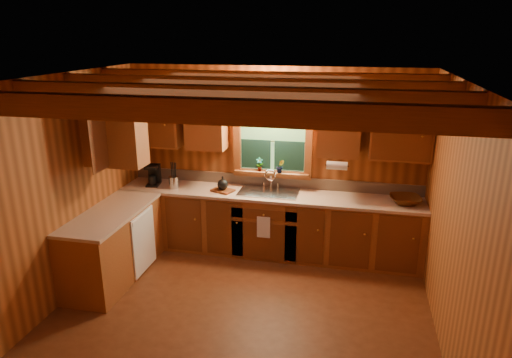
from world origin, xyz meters
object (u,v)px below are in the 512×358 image
Objects in this scene: sink at (269,196)px; wicker_basket at (405,200)px; cutting_board at (223,190)px; coffee_maker at (153,175)px.

wicker_basket is at bearing -1.07° from sink.
wicker_basket is at bearing 22.49° from cutting_board.
coffee_maker is (-1.70, -0.03, 0.19)m from sink.
coffee_maker is 3.52m from wicker_basket.
coffee_maker is 1.04× the size of cutting_board.
coffee_maker reaches higher than wicker_basket.
coffee_maker reaches higher than sink.
wicker_basket is at bearing -8.60° from coffee_maker.
wicker_basket is (2.45, 0.05, 0.04)m from cutting_board.
cutting_board is (-0.64, -0.08, 0.06)m from sink.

